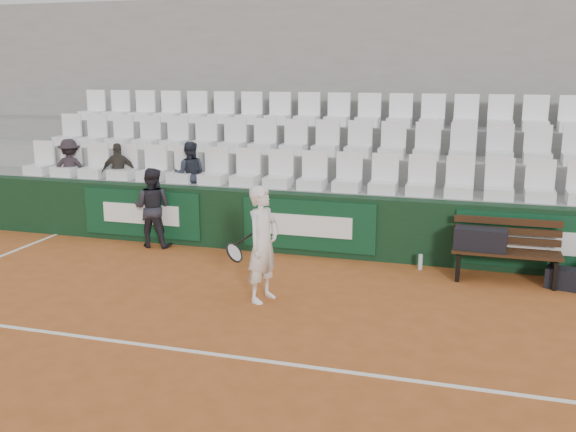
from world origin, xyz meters
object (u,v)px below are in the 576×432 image
at_px(water_bottle_far, 548,278).
at_px(spectator_a, 69,145).
at_px(water_bottle_near, 420,262).
at_px(ball_kid, 152,208).
at_px(spectator_b, 118,148).
at_px(sports_bag_left, 481,239).
at_px(spectator_c, 189,149).
at_px(bench_left, 505,266).
at_px(sports_bag_ground, 564,278).
at_px(tennis_player, 263,244).

xyz_separation_m(water_bottle_far, spectator_a, (-8.45, 1.11, 1.45)).
relative_size(water_bottle_near, spectator_a, 0.21).
xyz_separation_m(ball_kid, spectator_b, (-1.11, 0.83, 0.87)).
distance_m(sports_bag_left, spectator_c, 5.25).
bearing_deg(water_bottle_far, sports_bag_left, 178.84).
bearing_deg(spectator_a, spectator_b, 156.56).
relative_size(bench_left, ball_kid, 1.10).
relative_size(sports_bag_ground, tennis_player, 0.30).
bearing_deg(ball_kid, bench_left, 172.23).
distance_m(water_bottle_far, ball_kid, 6.33).
bearing_deg(spectator_c, tennis_player, 113.63).
relative_size(sports_bag_ground, spectator_c, 0.40).
bearing_deg(spectator_c, sports_bag_ground, 153.31).
height_order(spectator_a, spectator_b, spectator_a).
xyz_separation_m(tennis_player, ball_kid, (-2.64, 1.95, -0.09)).
distance_m(sports_bag_left, water_bottle_near, 1.01).
xyz_separation_m(ball_kid, spectator_c, (0.33, 0.83, 0.91)).
xyz_separation_m(spectator_b, spectator_c, (1.43, 0.00, 0.04)).
xyz_separation_m(tennis_player, spectator_b, (-3.74, 2.78, 0.78)).
height_order(water_bottle_far, spectator_a, spectator_a).
bearing_deg(water_bottle_far, ball_kid, 177.48).
xyz_separation_m(sports_bag_left, spectator_b, (-6.47, 1.09, 0.94)).
bearing_deg(ball_kid, water_bottle_far, 172.08).
height_order(tennis_player, ball_kid, tennis_player).
distance_m(bench_left, spectator_b, 7.04).
xyz_separation_m(sports_bag_left, sports_bag_ground, (1.14, -0.06, -0.46)).
relative_size(tennis_player, ball_kid, 1.13).
bearing_deg(sports_bag_left, bench_left, 3.36).
relative_size(spectator_a, spectator_c, 0.97).
relative_size(sports_bag_ground, spectator_b, 0.42).
bearing_deg(spectator_c, bench_left, 152.67).
bearing_deg(water_bottle_near, ball_kid, 179.71).
distance_m(water_bottle_far, spectator_b, 7.63).
xyz_separation_m(sports_bag_left, spectator_a, (-7.51, 1.09, 0.97)).
bearing_deg(tennis_player, water_bottle_near, 45.73).
bearing_deg(spectator_a, water_bottle_near, 149.24).
height_order(water_bottle_near, tennis_player, tennis_player).
xyz_separation_m(sports_bag_ground, water_bottle_near, (-1.99, 0.30, -0.02)).
xyz_separation_m(bench_left, sports_bag_left, (-0.36, -0.02, 0.38)).
bearing_deg(ball_kid, sports_bag_ground, 171.77).
bearing_deg(sports_bag_left, spectator_b, 170.43).
bearing_deg(spectator_b, water_bottle_near, 148.49).
bearing_deg(bench_left, spectator_b, 171.10).
distance_m(ball_kid, spectator_b, 1.63).
relative_size(bench_left, tennis_player, 0.98).
bearing_deg(water_bottle_near, sports_bag_ground, -8.51).
distance_m(sports_bag_ground, water_bottle_far, 0.21).
distance_m(water_bottle_near, ball_kid, 4.55).
height_order(bench_left, sports_bag_left, sports_bag_left).
bearing_deg(ball_kid, sports_bag_left, 171.84).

